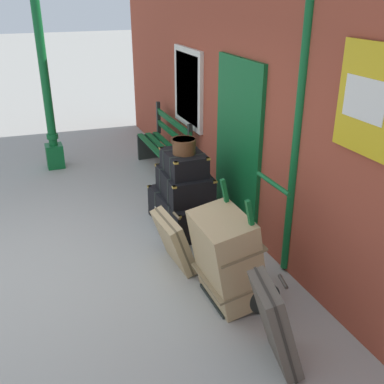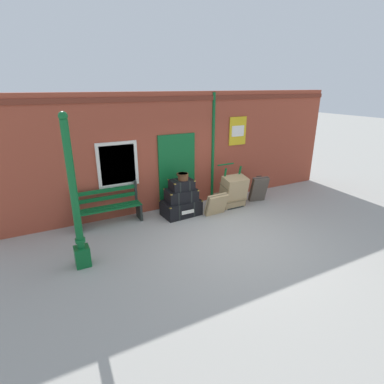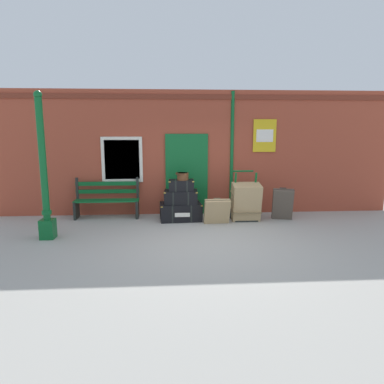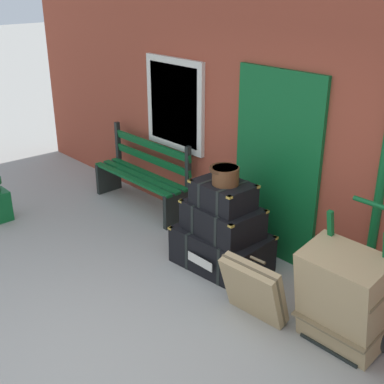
{
  "view_description": "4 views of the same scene",
  "coord_description": "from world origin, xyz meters",
  "px_view_note": "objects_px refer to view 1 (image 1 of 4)",
  "views": [
    {
      "loc": [
        4.46,
        -0.04,
        2.81
      ],
      "look_at": [
        -0.2,
        1.81,
        0.56
      ],
      "focal_mm": 42.64,
      "sensor_mm": 36.0,
      "label": 1
    },
    {
      "loc": [
        -3.69,
        -5.03,
        3.35
      ],
      "look_at": [
        -0.11,
        1.78,
        0.62
      ],
      "focal_mm": 28.18,
      "sensor_mm": 36.0,
      "label": 2
    },
    {
      "loc": [
        -0.71,
        -6.59,
        2.21
      ],
      "look_at": [
        -0.16,
        1.63,
        0.73
      ],
      "focal_mm": 32.61,
      "sensor_mm": 36.0,
      "label": 3
    },
    {
      "loc": [
        2.91,
        -1.72,
        2.96
      ],
      "look_at": [
        -0.8,
        1.7,
        0.8
      ],
      "focal_mm": 47.64,
      "sensor_mm": 36.0,
      "label": 4
    }
  ],
  "objects_px": {
    "steamer_trunk_base": "(185,210)",
    "round_hatbox": "(184,145)",
    "suitcase_olive": "(174,241)",
    "platform_bench": "(165,147)",
    "porters_trolley": "(243,272)",
    "steamer_trunk_middle": "(185,184)",
    "large_brown_trunk": "(227,258)",
    "steamer_trunk_top": "(184,162)",
    "lamp_post": "(48,103)",
    "suitcase_tan": "(276,324)"
  },
  "relations": [
    {
      "from": "steamer_trunk_top",
      "to": "large_brown_trunk",
      "type": "height_order",
      "value": "steamer_trunk_top"
    },
    {
      "from": "steamer_trunk_base",
      "to": "round_hatbox",
      "type": "xyz_separation_m",
      "value": [
        0.05,
        -0.03,
        0.89
      ]
    },
    {
      "from": "large_brown_trunk",
      "to": "suitcase_tan",
      "type": "relative_size",
      "value": 1.16
    },
    {
      "from": "steamer_trunk_top",
      "to": "suitcase_olive",
      "type": "bearing_deg",
      "value": -27.56
    },
    {
      "from": "suitcase_olive",
      "to": "porters_trolley",
      "type": "bearing_deg",
      "value": 31.0
    },
    {
      "from": "steamer_trunk_base",
      "to": "porters_trolley",
      "type": "bearing_deg",
      "value": -0.03
    },
    {
      "from": "steamer_trunk_base",
      "to": "steamer_trunk_top",
      "type": "relative_size",
      "value": 1.71
    },
    {
      "from": "steamer_trunk_middle",
      "to": "steamer_trunk_top",
      "type": "xyz_separation_m",
      "value": [
        0.01,
        -0.01,
        0.29
      ]
    },
    {
      "from": "lamp_post",
      "to": "suitcase_olive",
      "type": "xyz_separation_m",
      "value": [
        3.61,
        0.87,
        -0.81
      ]
    },
    {
      "from": "lamp_post",
      "to": "suitcase_olive",
      "type": "relative_size",
      "value": 4.72
    },
    {
      "from": "steamer_trunk_top",
      "to": "large_brown_trunk",
      "type": "relative_size",
      "value": 0.65
    },
    {
      "from": "platform_bench",
      "to": "porters_trolley",
      "type": "distance_m",
      "value": 3.46
    },
    {
      "from": "suitcase_tan",
      "to": "steamer_trunk_middle",
      "type": "bearing_deg",
      "value": 175.77
    },
    {
      "from": "porters_trolley",
      "to": "steamer_trunk_base",
      "type": "bearing_deg",
      "value": 179.97
    },
    {
      "from": "steamer_trunk_middle",
      "to": "steamer_trunk_top",
      "type": "height_order",
      "value": "steamer_trunk_top"
    },
    {
      "from": "large_brown_trunk",
      "to": "suitcase_tan",
      "type": "xyz_separation_m",
      "value": [
        0.91,
        -0.01,
        -0.07
      ]
    },
    {
      "from": "round_hatbox",
      "to": "platform_bench",
      "type": "bearing_deg",
      "value": 168.56
    },
    {
      "from": "steamer_trunk_base",
      "to": "steamer_trunk_top",
      "type": "height_order",
      "value": "steamer_trunk_top"
    },
    {
      "from": "platform_bench",
      "to": "suitcase_olive",
      "type": "bearing_deg",
      "value": -16.62
    },
    {
      "from": "porters_trolley",
      "to": "steamer_trunk_top",
      "type": "bearing_deg",
      "value": -179.4
    },
    {
      "from": "platform_bench",
      "to": "steamer_trunk_middle",
      "type": "bearing_deg",
      "value": -11.03
    },
    {
      "from": "steamer_trunk_top",
      "to": "round_hatbox",
      "type": "distance_m",
      "value": 0.24
    },
    {
      "from": "suitcase_tan",
      "to": "round_hatbox",
      "type": "bearing_deg",
      "value": 176.22
    },
    {
      "from": "steamer_trunk_middle",
      "to": "steamer_trunk_top",
      "type": "relative_size",
      "value": 1.35
    },
    {
      "from": "porters_trolley",
      "to": "suitcase_tan",
      "type": "height_order",
      "value": "porters_trolley"
    },
    {
      "from": "lamp_post",
      "to": "round_hatbox",
      "type": "relative_size",
      "value": 9.51
    },
    {
      "from": "steamer_trunk_base",
      "to": "porters_trolley",
      "type": "relative_size",
      "value": 0.88
    },
    {
      "from": "steamer_trunk_middle",
      "to": "suitcase_olive",
      "type": "bearing_deg",
      "value": -27.86
    },
    {
      "from": "round_hatbox",
      "to": "suitcase_olive",
      "type": "relative_size",
      "value": 0.5
    },
    {
      "from": "platform_bench",
      "to": "porters_trolley",
      "type": "xyz_separation_m",
      "value": [
        3.43,
        -0.36,
        -0.17
      ]
    },
    {
      "from": "steamer_trunk_middle",
      "to": "platform_bench",
      "type": "bearing_deg",
      "value": 168.97
    },
    {
      "from": "steamer_trunk_middle",
      "to": "large_brown_trunk",
      "type": "xyz_separation_m",
      "value": [
        1.58,
        -0.17,
        -0.11
      ]
    },
    {
      "from": "round_hatbox",
      "to": "porters_trolley",
      "type": "relative_size",
      "value": 0.26
    },
    {
      "from": "platform_bench",
      "to": "large_brown_trunk",
      "type": "height_order",
      "value": "platform_bench"
    },
    {
      "from": "large_brown_trunk",
      "to": "steamer_trunk_top",
      "type": "bearing_deg",
      "value": 174.2
    },
    {
      "from": "lamp_post",
      "to": "steamer_trunk_base",
      "type": "distance_m",
      "value": 3.2
    },
    {
      "from": "steamer_trunk_base",
      "to": "steamer_trunk_top",
      "type": "bearing_deg",
      "value": -43.33
    },
    {
      "from": "platform_bench",
      "to": "steamer_trunk_top",
      "type": "distance_m",
      "value": 1.95
    },
    {
      "from": "steamer_trunk_middle",
      "to": "suitcase_olive",
      "type": "distance_m",
      "value": 0.98
    },
    {
      "from": "steamer_trunk_middle",
      "to": "suitcase_olive",
      "type": "xyz_separation_m",
      "value": [
        0.84,
        -0.44,
        -0.27
      ]
    },
    {
      "from": "lamp_post",
      "to": "steamer_trunk_base",
      "type": "xyz_separation_m",
      "value": [
        2.77,
        1.32,
        -0.91
      ]
    },
    {
      "from": "platform_bench",
      "to": "steamer_trunk_base",
      "type": "relative_size",
      "value": 1.52
    },
    {
      "from": "suitcase_tan",
      "to": "suitcase_olive",
      "type": "xyz_separation_m",
      "value": [
        -1.66,
        -0.26,
        -0.09
      ]
    },
    {
      "from": "lamp_post",
      "to": "platform_bench",
      "type": "distance_m",
      "value": 2.02
    },
    {
      "from": "round_hatbox",
      "to": "porters_trolley",
      "type": "bearing_deg",
      "value": 1.04
    },
    {
      "from": "steamer_trunk_base",
      "to": "lamp_post",
      "type": "bearing_deg",
      "value": -154.59
    },
    {
      "from": "platform_bench",
      "to": "steamer_trunk_middle",
      "type": "xyz_separation_m",
      "value": [
        1.85,
        -0.36,
        0.14
      ]
    },
    {
      "from": "porters_trolley",
      "to": "suitcase_tan",
      "type": "distance_m",
      "value": 0.94
    },
    {
      "from": "steamer_trunk_middle",
      "to": "round_hatbox",
      "type": "xyz_separation_m",
      "value": [
        0.04,
        -0.02,
        0.52
      ]
    },
    {
      "from": "steamer_trunk_middle",
      "to": "suitcase_olive",
      "type": "height_order",
      "value": "steamer_trunk_middle"
    }
  ]
}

